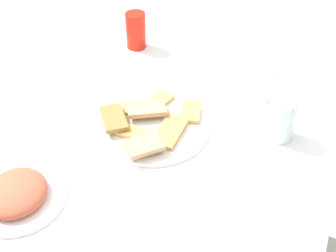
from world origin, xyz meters
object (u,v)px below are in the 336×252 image
object	(u,v)px
dining_table	(178,162)
spoon	(283,89)
drinking_glass	(282,119)
paper_napkin	(277,88)
pide_platter	(151,125)
soda_can	(136,30)
salad_plate_greens	(17,194)
fork	(271,86)

from	to	relation	value
dining_table	spoon	xyz separation A→B (m)	(-0.33, 0.21, 0.09)
drinking_glass	paper_napkin	bearing A→B (deg)	-166.98
pide_platter	soda_can	distance (m)	0.45
salad_plate_greens	soda_can	distance (m)	0.74
dining_table	soda_can	size ratio (longest dim) A/B	8.46
salad_plate_greens	drinking_glass	world-z (taller)	drinking_glass
dining_table	paper_napkin	world-z (taller)	paper_napkin
drinking_glass	pide_platter	bearing A→B (deg)	-73.62
drinking_glass	spoon	bearing A→B (deg)	-171.58
paper_napkin	spoon	distance (m)	0.02
soda_can	paper_napkin	bearing A→B (deg)	81.66
soda_can	drinking_glass	world-z (taller)	soda_can
dining_table	soda_can	xyz separation A→B (m)	(-0.40, -0.30, 0.15)
soda_can	spoon	xyz separation A→B (m)	(0.07, 0.51, -0.06)
dining_table	soda_can	world-z (taller)	soda_can
soda_can	paper_napkin	distance (m)	0.50
pide_platter	salad_plate_greens	bearing A→B (deg)	-27.40
fork	drinking_glass	bearing A→B (deg)	8.22
salad_plate_greens	spoon	xyz separation A→B (m)	(-0.66, 0.47, -0.01)
drinking_glass	paper_napkin	distance (m)	0.23
paper_napkin	spoon	bearing A→B (deg)	90.00
drinking_glass	paper_napkin	size ratio (longest dim) A/B	0.98
salad_plate_greens	fork	distance (m)	0.79
dining_table	spoon	distance (m)	0.40
dining_table	fork	bearing A→B (deg)	151.61
salad_plate_greens	spoon	size ratio (longest dim) A/B	1.15
pide_platter	drinking_glass	bearing A→B (deg)	106.38
dining_table	drinking_glass	distance (m)	0.30
soda_can	fork	world-z (taller)	soda_can
paper_napkin	spoon	size ratio (longest dim) A/B	0.61
pide_platter	drinking_glass	distance (m)	0.34
dining_table	paper_napkin	size ratio (longest dim) A/B	8.74
paper_napkin	fork	distance (m)	0.02
dining_table	pide_platter	distance (m)	0.13
pide_platter	drinking_glass	world-z (taller)	drinking_glass
soda_can	paper_napkin	size ratio (longest dim) A/B	1.03
spoon	dining_table	bearing A→B (deg)	-43.77
pide_platter	soda_can	xyz separation A→B (m)	(-0.38, -0.22, 0.05)
dining_table	pide_platter	xyz separation A→B (m)	(-0.01, -0.08, 0.10)
dining_table	soda_can	bearing A→B (deg)	-142.76
salad_plate_greens	paper_napkin	bearing A→B (deg)	145.41
salad_plate_greens	fork	world-z (taller)	salad_plate_greens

